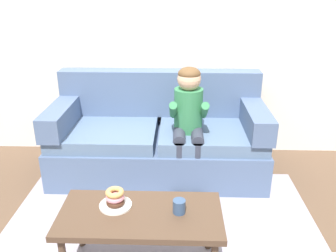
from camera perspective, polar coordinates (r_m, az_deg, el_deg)
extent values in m
plane|color=brown|center=(2.91, -1.01, -15.35)|extent=(10.00, 10.00, 0.00)
cube|color=silver|center=(3.73, -0.08, 16.45)|extent=(8.00, 0.10, 2.80)
cube|color=#9993A3|center=(2.72, -1.28, -18.47)|extent=(2.44, 2.05, 0.01)
cube|color=slate|center=(3.49, -1.58, -4.78)|extent=(2.02, 0.90, 0.38)
cube|color=slate|center=(3.41, -10.18, -1.23)|extent=(0.97, 0.74, 0.12)
cube|color=slate|center=(3.35, 6.99, -1.46)|extent=(0.97, 0.74, 0.12)
cube|color=slate|center=(3.62, -1.35, 5.44)|extent=(2.02, 0.20, 0.46)
cube|color=slate|center=(3.50, -16.72, 1.77)|extent=(0.20, 0.90, 0.22)
cube|color=slate|center=(3.39, 13.89, 1.46)|extent=(0.20, 0.90, 0.22)
cube|color=#4C3828|center=(2.29, -4.50, -14.26)|extent=(1.03, 0.50, 0.04)
cylinder|color=#4C3828|center=(2.65, -14.10, -15.10)|extent=(0.04, 0.04, 0.40)
cylinder|color=#4C3828|center=(2.57, 6.67, -15.84)|extent=(0.04, 0.04, 0.40)
cylinder|color=#337A4C|center=(3.21, 3.33, 2.62)|extent=(0.26, 0.26, 0.40)
sphere|color=#DBAD89|center=(3.11, 3.46, 7.65)|extent=(0.21, 0.21, 0.21)
ellipsoid|color=brown|center=(3.09, 3.48, 8.49)|extent=(0.20, 0.20, 0.12)
cylinder|color=#333847|center=(3.14, 1.85, -1.55)|extent=(0.11, 0.30, 0.11)
cylinder|color=#333847|center=(3.11, 1.79, -6.55)|extent=(0.09, 0.09, 0.44)
cube|color=black|center=(3.20, 1.74, -10.91)|extent=(0.10, 0.20, 0.06)
cylinder|color=#337A4C|center=(3.10, 0.87, 2.60)|extent=(0.07, 0.29, 0.23)
cylinder|color=#333847|center=(3.15, 4.77, -1.59)|extent=(0.11, 0.30, 0.11)
cylinder|color=#333847|center=(3.11, 4.76, -6.58)|extent=(0.09, 0.09, 0.44)
cube|color=black|center=(3.20, 4.65, -10.93)|extent=(0.10, 0.20, 0.06)
cylinder|color=#337A4C|center=(3.11, 5.89, 2.53)|extent=(0.07, 0.29, 0.23)
cylinder|color=white|center=(2.35, -8.51, -12.60)|extent=(0.21, 0.21, 0.01)
torus|color=#422619|center=(2.33, -8.55, -12.10)|extent=(0.17, 0.17, 0.04)
torus|color=pink|center=(2.31, -8.60, -11.36)|extent=(0.16, 0.16, 0.04)
torus|color=tan|center=(2.29, -8.65, -10.61)|extent=(0.17, 0.17, 0.04)
cylinder|color=#334C72|center=(2.25, 1.82, -12.94)|extent=(0.08, 0.08, 0.09)
cube|color=gold|center=(3.08, -14.62, -13.33)|extent=(0.16, 0.09, 0.05)
cylinder|color=gold|center=(3.10, -16.17, -13.21)|extent=(0.06, 0.06, 0.05)
cylinder|color=gold|center=(3.05, -13.05, -13.45)|extent=(0.06, 0.06, 0.05)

